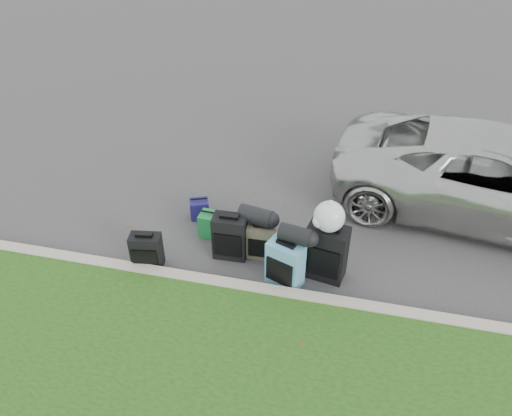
% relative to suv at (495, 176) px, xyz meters
% --- Properties ---
extents(ground, '(120.00, 120.00, 0.00)m').
position_rel_suv_xyz_m(ground, '(-3.44, -1.68, -0.70)').
color(ground, '#383535').
rests_on(ground, ground).
extents(curb, '(120.00, 0.18, 0.15)m').
position_rel_suv_xyz_m(curb, '(-3.44, -2.68, -0.62)').
color(curb, '#9E937F').
rests_on(curb, ground).
extents(suv, '(5.30, 2.99, 1.40)m').
position_rel_suv_xyz_m(suv, '(0.00, 0.00, 0.00)').
color(suv, '#B7B7B2').
rests_on(suv, ground).
extents(suitcase_small_black, '(0.46, 0.30, 0.54)m').
position_rel_suv_xyz_m(suitcase_small_black, '(-4.91, -2.46, -0.43)').
color(suitcase_small_black, black).
rests_on(suitcase_small_black, ground).
extents(suitcase_large_black_left, '(0.49, 0.31, 0.70)m').
position_rel_suv_xyz_m(suitcase_large_black_left, '(-3.81, -1.98, -0.35)').
color(suitcase_large_black_left, black).
rests_on(suitcase_large_black_left, ground).
extents(suitcase_olive, '(0.41, 0.26, 0.54)m').
position_rel_suv_xyz_m(suitcase_olive, '(-3.37, -1.88, -0.43)').
color(suitcase_olive, '#494231').
rests_on(suitcase_olive, ground).
extents(suitcase_teal, '(0.55, 0.44, 0.69)m').
position_rel_suv_xyz_m(suitcase_teal, '(-2.93, -2.36, -0.35)').
color(suitcase_teal, teal).
rests_on(suitcase_teal, ground).
extents(suitcase_large_black_right, '(0.61, 0.43, 0.83)m').
position_rel_suv_xyz_m(suitcase_large_black_right, '(-2.41, -2.09, -0.28)').
color(suitcase_large_black_right, black).
rests_on(suitcase_large_black_right, ground).
extents(tote_green, '(0.36, 0.29, 0.39)m').
position_rel_suv_xyz_m(tote_green, '(-4.22, -1.58, -0.50)').
color(tote_green, '#1B7D3A').
rests_on(tote_green, ground).
extents(tote_navy, '(0.36, 0.33, 0.32)m').
position_rel_suv_xyz_m(tote_navy, '(-4.54, -1.19, -0.54)').
color(tote_navy, navy).
rests_on(tote_navy, ground).
extents(duffel_left, '(0.52, 0.34, 0.26)m').
position_rel_suv_xyz_m(duffel_left, '(-3.46, -1.83, -0.02)').
color(duffel_left, black).
rests_on(duffel_left, suitcase_olive).
extents(duffel_right, '(0.46, 0.32, 0.24)m').
position_rel_suv_xyz_m(duffel_right, '(-2.83, -2.28, 0.11)').
color(duffel_right, black).
rests_on(duffel_right, suitcase_teal).
extents(trash_bag, '(0.41, 0.41, 0.41)m').
position_rel_suv_xyz_m(trash_bag, '(-2.42, -2.10, 0.34)').
color(trash_bag, silver).
rests_on(trash_bag, suitcase_large_black_right).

